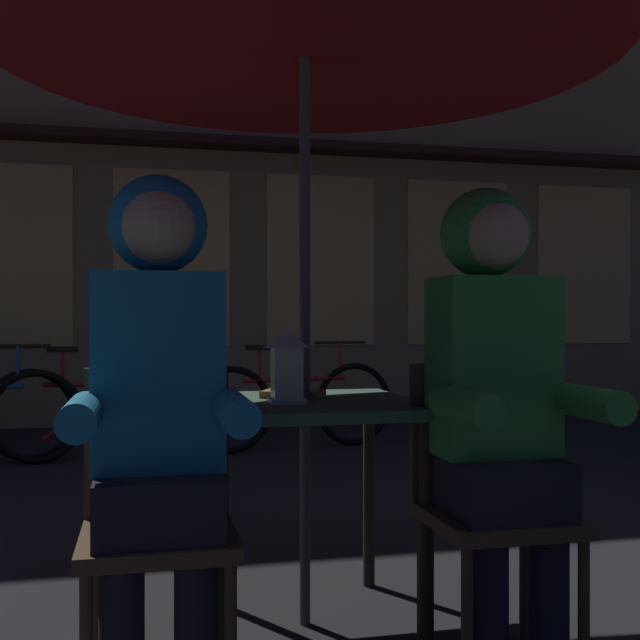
% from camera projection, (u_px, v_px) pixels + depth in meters
% --- Properties ---
extents(ground_plane, '(60.00, 60.00, 0.00)m').
position_uv_depth(ground_plane, '(305.00, 624.00, 2.56)').
color(ground_plane, '#232326').
extents(cafe_table, '(0.72, 0.72, 0.74)m').
position_uv_depth(cafe_table, '(305.00, 431.00, 2.56)').
color(cafe_table, '#42664C').
rests_on(cafe_table, ground_plane).
extents(patio_umbrella, '(2.10, 2.10, 2.31)m').
position_uv_depth(patio_umbrella, '(305.00, 1.00, 2.56)').
color(patio_umbrella, '#4C4C51').
rests_on(patio_umbrella, ground_plane).
extents(lantern, '(0.11, 0.11, 0.23)m').
position_uv_depth(lantern, '(287.00, 365.00, 2.47)').
color(lantern, white).
rests_on(lantern, cafe_table).
extents(chair_left, '(0.40, 0.40, 0.87)m').
position_uv_depth(chair_left, '(158.00, 510.00, 2.10)').
color(chair_left, '#513823').
rests_on(chair_left, ground_plane).
extents(chair_right, '(0.40, 0.40, 0.87)m').
position_uv_depth(chair_right, '(488.00, 493.00, 2.31)').
color(chair_right, '#513823').
rests_on(chair_right, ground_plane).
extents(person_left_hooded, '(0.45, 0.56, 1.40)m').
position_uv_depth(person_left_hooded, '(158.00, 380.00, 2.04)').
color(person_left_hooded, black).
rests_on(person_left_hooded, ground_plane).
extents(person_right_hooded, '(0.45, 0.56, 1.40)m').
position_uv_depth(person_right_hooded, '(496.00, 374.00, 2.25)').
color(person_right_hooded, black).
rests_on(person_right_hooded, ground_plane).
extents(shopfront_building, '(10.00, 0.93, 6.20)m').
position_uv_depth(shopfront_building, '(244.00, 116.00, 7.93)').
color(shopfront_building, '#937A56').
rests_on(shopfront_building, ground_plane).
extents(bicycle_third, '(1.68, 0.23, 0.84)m').
position_uv_depth(bicycle_third, '(103.00, 412.00, 5.53)').
color(bicycle_third, black).
rests_on(bicycle_third, ground_plane).
extents(bicycle_fourth, '(1.66, 0.36, 0.84)m').
position_uv_depth(bicycle_fourth, '(294.00, 405.00, 6.01)').
color(bicycle_fourth, black).
rests_on(bicycle_fourth, ground_plane).
extents(book, '(0.24, 0.21, 0.02)m').
position_uv_depth(book, '(293.00, 394.00, 2.66)').
color(book, olive).
rests_on(book, cafe_table).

